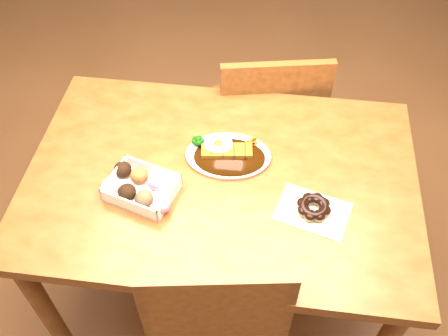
# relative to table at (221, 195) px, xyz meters

# --- Properties ---
(ground) EXTENTS (6.00, 6.00, 0.00)m
(ground) POSITION_rel_table_xyz_m (0.00, 0.00, -0.65)
(ground) COLOR brown
(ground) RESTS_ON ground
(table) EXTENTS (1.20, 0.80, 0.75)m
(table) POSITION_rel_table_xyz_m (0.00, 0.00, 0.00)
(table) COLOR #522F10
(table) RESTS_ON ground
(chair_far) EXTENTS (0.49, 0.49, 0.87)m
(chair_far) POSITION_rel_table_xyz_m (0.12, 0.54, -0.17)
(chair_far) COLOR #522F10
(chair_far) RESTS_ON ground
(katsu_curry_plate) EXTENTS (0.27, 0.20, 0.05)m
(katsu_curry_plate) POSITION_rel_table_xyz_m (0.01, 0.08, 0.11)
(katsu_curry_plate) COLOR white
(katsu_curry_plate) RESTS_ON table
(donut_box) EXTENTS (0.23, 0.20, 0.05)m
(donut_box) POSITION_rel_table_xyz_m (-0.23, -0.10, 0.13)
(donut_box) COLOR white
(donut_box) RESTS_ON table
(pon_de_ring) EXTENTS (0.23, 0.19, 0.04)m
(pon_de_ring) POSITION_rel_table_xyz_m (0.28, -0.10, 0.12)
(pon_de_ring) COLOR silver
(pon_de_ring) RESTS_ON table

